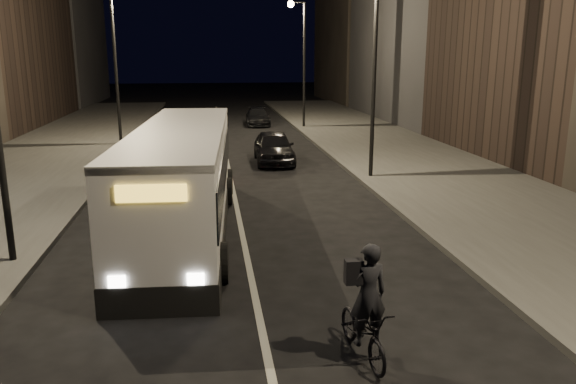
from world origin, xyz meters
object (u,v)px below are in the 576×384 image
object	(u,v)px
city_bus	(183,175)
streetlight_left_far	(119,46)
streetlight_right_mid	(369,43)
streetlight_right_far	(300,47)
car_far	(258,117)
car_mid	(182,125)
car_near	(274,147)
cyclist_on_bicycle	(365,320)

from	to	relation	value
city_bus	streetlight_left_far	bearing A→B (deg)	106.63
city_bus	streetlight_right_mid	bearing A→B (deg)	43.23
streetlight_left_far	streetlight_right_far	bearing A→B (deg)	29.36
car_far	car_mid	bearing A→B (deg)	-132.29
streetlight_right_far	car_far	xyz separation A→B (m)	(-2.64, 2.40, -4.76)
car_near	car_mid	distance (m)	10.22
cyclist_on_bicycle	car_mid	bearing A→B (deg)	90.93
cyclist_on_bicycle	car_mid	distance (m)	26.89
car_far	streetlight_right_far	bearing A→B (deg)	-39.63
streetlight_right_mid	car_near	xyz separation A→B (m)	(-3.19, 4.15, -4.63)
streetlight_right_far	city_bus	world-z (taller)	streetlight_right_far
streetlight_left_far	car_near	xyz separation A→B (m)	(7.48, -5.85, -4.63)
streetlight_left_far	car_near	world-z (taller)	streetlight_left_far
streetlight_left_far	car_near	distance (m)	10.56
cyclist_on_bicycle	car_near	xyz separation A→B (m)	(0.56, 17.45, 0.04)
streetlight_right_far	car_mid	size ratio (longest dim) A/B	1.80
car_far	city_bus	bearing A→B (deg)	-97.35
streetlight_right_far	streetlight_left_far	distance (m)	12.24
streetlight_right_mid	cyclist_on_bicycle	size ratio (longest dim) A/B	3.91
streetlight_right_mid	streetlight_left_far	distance (m)	14.62
streetlight_right_mid	streetlight_left_far	world-z (taller)	same
city_bus	car_far	xyz separation A→B (m)	(4.30, 24.20, -1.03)
city_bus	car_near	world-z (taller)	city_bus
car_far	streetlight_left_far	bearing A→B (deg)	-130.98
streetlight_left_far	cyclist_on_bicycle	bearing A→B (deg)	-73.46
streetlight_left_far	cyclist_on_bicycle	world-z (taller)	streetlight_left_far
city_bus	car_near	size ratio (longest dim) A/B	2.60
streetlight_right_far	cyclist_on_bicycle	size ratio (longest dim) A/B	3.91
streetlight_right_mid	car_far	size ratio (longest dim) A/B	1.97
car_near	car_far	world-z (taller)	car_near
city_bus	car_far	world-z (taller)	city_bus
cyclist_on_bicycle	car_far	distance (m)	31.72
city_bus	car_far	size ratio (longest dim) A/B	2.72
car_near	car_far	bearing A→B (deg)	89.48
streetlight_right_far	streetlight_left_far	world-z (taller)	same
car_far	car_near	bearing A→B (deg)	-89.49
cyclist_on_bicycle	car_near	size ratio (longest dim) A/B	0.48
city_bus	car_near	bearing A→B (deg)	72.68
streetlight_right_mid	city_bus	size ratio (longest dim) A/B	0.72
streetlight_left_far	car_far	xyz separation A→B (m)	(8.03, 8.40, -4.76)
cyclist_on_bicycle	car_far	xyz separation A→B (m)	(1.11, 31.70, -0.09)
streetlight_right_mid	car_far	world-z (taller)	streetlight_right_mid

